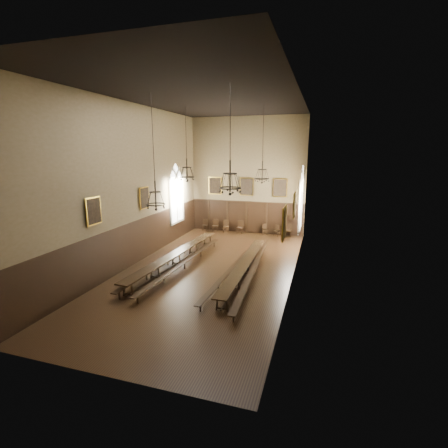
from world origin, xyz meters
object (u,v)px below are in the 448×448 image
at_px(chair_0, 205,227).
at_px(chair_6, 276,233).
at_px(bench_left_outer, 168,260).
at_px(chair_1, 215,228).
at_px(chandelier_back_right, 262,174).
at_px(table_left, 176,259).
at_px(chandelier_back_left, 187,173).
at_px(bench_right_outer, 253,270).
at_px(chair_7, 288,233).
at_px(table_right, 244,269).
at_px(bench_right_inner, 232,270).
at_px(chandelier_front_left, 156,198).
at_px(chair_3, 240,230).
at_px(bench_left_inner, 185,264).
at_px(chair_5, 265,232).
at_px(chandelier_front_right, 230,182).
at_px(chair_2, 226,229).

bearing_deg(chair_0, chair_6, -9.68).
height_order(bench_left_outer, chair_1, chair_1).
bearing_deg(chandelier_back_right, bench_left_outer, -149.12).
xyz_separation_m(table_left, chandelier_back_left, (-0.21, 2.30, 4.75)).
bearing_deg(bench_right_outer, chair_7, 83.95).
xyz_separation_m(table_right, chair_1, (-4.53, 8.66, -0.06)).
xyz_separation_m(bench_right_inner, chandelier_front_left, (-3.24, -1.98, 4.00)).
distance_m(bench_left_outer, chair_3, 8.68).
distance_m(bench_right_inner, chair_6, 8.80).
bearing_deg(chair_0, chandelier_front_left, -90.15).
bearing_deg(bench_left_inner, bench_right_inner, -1.81).
bearing_deg(bench_right_inner, chandelier_back_right, 74.74).
distance_m(chair_1, chair_5, 4.09).
xyz_separation_m(bench_right_outer, chair_6, (0.00, 8.51, -0.05)).
bearing_deg(chandelier_back_left, chair_0, 100.71).
distance_m(table_right, chair_3, 8.94).
height_order(table_left, chandelier_back_right, chandelier_back_right).
distance_m(bench_right_outer, chair_0, 10.47).
bearing_deg(chair_1, chandelier_front_right, -74.69).
height_order(bench_left_outer, chair_5, chair_5).
bearing_deg(table_right, bench_right_inner, -165.62).
height_order(chair_2, chandelier_back_left, chandelier_back_left).
height_order(table_left, chandelier_front_left, chandelier_front_left).
height_order(bench_left_inner, chair_3, chair_3).
bearing_deg(chandelier_back_right, chair_5, 97.07).
height_order(bench_left_inner, chandelier_front_left, chandelier_front_left).
bearing_deg(chandelier_back_right, bench_right_outer, -85.79).
bearing_deg(chandelier_front_left, chandelier_back_right, 51.68).
bearing_deg(chair_0, chandelier_back_right, -53.11).
distance_m(bench_right_outer, chandelier_back_right, 5.69).
xyz_separation_m(chair_6, chandelier_back_left, (-4.77, -5.94, 4.87)).
relative_size(bench_left_inner, chair_7, 9.91).
height_order(bench_left_inner, chair_0, chair_0).
distance_m(table_right, chandelier_back_left, 6.94).
distance_m(table_right, chair_6, 8.58).
bearing_deg(chair_1, chandelier_back_left, -93.96).
distance_m(chair_1, chair_6, 5.00).
bearing_deg(chandelier_front_left, chair_7, 64.00).
bearing_deg(bench_left_inner, chair_2, 91.36).
bearing_deg(chair_1, chandelier_front_left, -92.64).
height_order(table_right, chair_3, chair_3).
relative_size(chair_6, chandelier_front_left, 0.17).
height_order(bench_right_outer, chair_5, chair_5).
bearing_deg(chair_5, chair_2, 160.76).
relative_size(bench_right_outer, chair_1, 10.85).
height_order(bench_left_outer, chandelier_front_right, chandelier_front_right).
bearing_deg(table_right, chandelier_back_left, 148.58).
height_order(chair_7, chandelier_front_right, chandelier_front_right).
bearing_deg(chair_5, chandelier_back_right, -101.83).
height_order(table_right, chandelier_front_left, chandelier_front_left).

